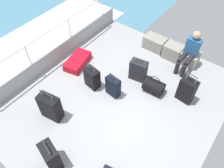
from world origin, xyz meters
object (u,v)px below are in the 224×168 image
(passenger_seated, at_px, (190,51))
(suitcase_6, at_px, (92,78))
(suitcase_1, at_px, (50,107))
(suitcase_2, at_px, (187,90))
(cargo_crate_1, at_px, (173,51))
(duffel_bag, at_px, (154,86))
(cargo_crate_2, at_px, (189,58))
(cargo_crate_0, at_px, (155,43))
(suitcase_5, at_px, (78,61))
(suitcase_7, at_px, (113,87))
(suitcase_3, at_px, (138,70))
(suitcase_0, at_px, (51,156))

(passenger_seated, bearing_deg, suitcase_6, -127.48)
(passenger_seated, relative_size, suitcase_1, 1.28)
(suitcase_2, bearing_deg, suitcase_6, -153.32)
(cargo_crate_1, bearing_deg, suitcase_1, -109.81)
(passenger_seated, xyz_separation_m, duffel_bag, (-0.26, -1.26, -0.38))
(cargo_crate_2, xyz_separation_m, suitcase_1, (-1.68, -3.43, 0.14))
(suitcase_2, bearing_deg, cargo_crate_0, 141.70)
(passenger_seated, bearing_deg, suitcase_1, -117.30)
(suitcase_5, height_order, suitcase_6, suitcase_6)
(cargo_crate_2, xyz_separation_m, suitcase_5, (-2.38, -1.87, -0.08))
(cargo_crate_2, height_order, suitcase_5, cargo_crate_2)
(suitcase_7, bearing_deg, suitcase_3, 76.81)
(suitcase_6, distance_m, suitcase_7, 0.57)
(suitcase_3, bearing_deg, suitcase_5, -160.52)
(cargo_crate_0, distance_m, suitcase_2, 1.93)
(cargo_crate_2, bearing_deg, suitcase_1, -116.06)
(passenger_seated, bearing_deg, suitcase_7, -117.09)
(suitcase_1, relative_size, suitcase_6, 1.22)
(suitcase_6, distance_m, duffel_bag, 1.51)
(suitcase_7, bearing_deg, suitcase_0, -86.69)
(suitcase_7, xyz_separation_m, duffel_bag, (0.73, 0.67, -0.09))
(cargo_crate_0, relative_size, suitcase_3, 0.98)
(cargo_crate_0, distance_m, suitcase_0, 4.16)
(suitcase_6, bearing_deg, suitcase_3, 49.96)
(cargo_crate_0, bearing_deg, suitcase_7, -88.00)
(suitcase_0, bearing_deg, suitcase_2, 66.04)
(cargo_crate_0, bearing_deg, cargo_crate_1, -4.16)
(suitcase_2, bearing_deg, suitcase_1, -133.64)
(suitcase_2, distance_m, suitcase_5, 2.91)
(passenger_seated, bearing_deg, cargo_crate_0, 170.74)
(cargo_crate_0, bearing_deg, suitcase_2, -38.30)
(suitcase_0, height_order, suitcase_6, suitcase_0)
(passenger_seated, bearing_deg, suitcase_2, -66.23)
(suitcase_0, bearing_deg, suitcase_3, 88.61)
(suitcase_3, height_order, suitcase_7, suitcase_3)
(suitcase_1, bearing_deg, suitcase_6, 84.23)
(cargo_crate_1, bearing_deg, suitcase_6, -116.89)
(passenger_seated, xyz_separation_m, suitcase_0, (-0.87, -3.98, -0.25))
(suitcase_3, xyz_separation_m, duffel_bag, (0.54, -0.14, -0.10))
(suitcase_0, distance_m, suitcase_1, 1.09)
(cargo_crate_1, height_order, suitcase_3, suitcase_3)
(cargo_crate_0, distance_m, passenger_seated, 1.14)
(suitcase_2, relative_size, suitcase_3, 1.22)
(suitcase_2, relative_size, suitcase_7, 1.29)
(suitcase_2, relative_size, suitcase_6, 1.18)
(cargo_crate_0, distance_m, suitcase_1, 3.48)
(cargo_crate_2, bearing_deg, suitcase_6, -125.15)
(cargo_crate_0, bearing_deg, suitcase_1, -100.21)
(suitcase_1, relative_size, suitcase_5, 0.94)
(duffel_bag, bearing_deg, cargo_crate_1, 98.32)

